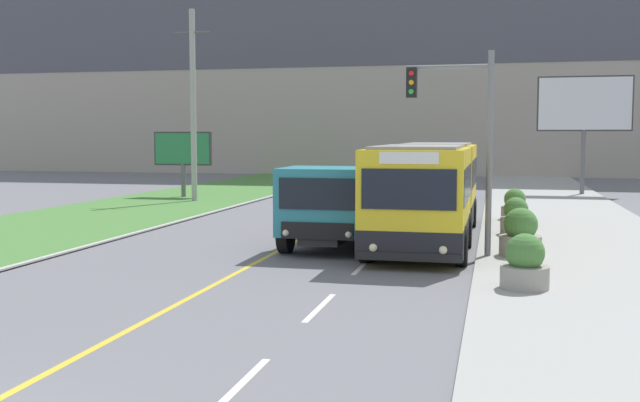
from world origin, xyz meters
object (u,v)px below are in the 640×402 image
(traffic_light_mast, at_px, (464,127))
(planter_round_near, at_px, (525,264))
(billboard_small, at_px, (183,151))
(planter_round_far, at_px, (515,206))
(car_distant, at_px, (452,186))
(billboard_large, at_px, (585,107))
(utility_pole_far, at_px, (193,105))
(city_bus, at_px, (429,191))
(dump_truck, at_px, (333,207))
(planter_round_third, at_px, (516,218))
(planter_round_second, at_px, (521,235))

(traffic_light_mast, distance_m, planter_round_near, 5.32)
(billboard_small, height_order, planter_round_far, billboard_small)
(car_distant, height_order, billboard_large, billboard_large)
(utility_pole_far, xyz_separation_m, planter_round_near, (15.18, -18.65, -4.17))
(utility_pole_far, height_order, planter_round_near, utility_pole_far)
(city_bus, relative_size, car_distant, 2.72)
(dump_truck, relative_size, planter_round_third, 5.28)
(utility_pole_far, height_order, planter_round_second, utility_pole_far)
(utility_pole_far, bearing_deg, planter_round_far, -19.48)
(utility_pole_far, bearing_deg, planter_round_second, -43.06)
(car_distant, distance_m, traffic_light_mast, 18.82)
(planter_round_second, bearing_deg, billboard_small, 135.63)
(car_distant, distance_m, utility_pole_far, 13.70)
(city_bus, height_order, planter_round_far, city_bus)
(dump_truck, height_order, planter_round_second, dump_truck)
(utility_pole_far, height_order, billboard_large, utility_pole_far)
(planter_round_near, bearing_deg, planter_round_second, 89.39)
(dump_truck, height_order, billboard_large, billboard_large)
(billboard_small, height_order, planter_round_near, billboard_small)
(billboard_large, relative_size, planter_round_third, 5.39)
(traffic_light_mast, distance_m, planter_round_third, 5.66)
(dump_truck, distance_m, planter_round_near, 7.18)
(traffic_light_mast, bearing_deg, planter_round_second, 8.01)
(utility_pole_far, bearing_deg, billboard_large, 23.42)
(utility_pole_far, height_order, planter_round_far, utility_pole_far)
(city_bus, bearing_deg, planter_round_near, -70.57)
(city_bus, bearing_deg, planter_round_third, 27.12)
(car_distant, relative_size, billboard_small, 1.24)
(billboard_small, bearing_deg, planter_round_third, -35.59)
(city_bus, height_order, utility_pole_far, utility_pole_far)
(city_bus, relative_size, utility_pole_far, 1.25)
(planter_round_second, bearing_deg, planter_round_far, 89.64)
(billboard_small, bearing_deg, city_bus, -43.47)
(planter_round_near, relative_size, planter_round_second, 0.91)
(planter_round_far, bearing_deg, planter_round_near, -90.44)
(dump_truck, distance_m, planter_round_third, 6.51)
(planter_round_second, bearing_deg, utility_pole_far, 136.94)
(city_bus, height_order, car_distant, city_bus)
(dump_truck, relative_size, planter_round_second, 4.97)
(dump_truck, height_order, traffic_light_mast, traffic_light_mast)
(billboard_small, bearing_deg, planter_round_near, -51.23)
(billboard_large, bearing_deg, city_bus, -108.76)
(city_bus, xyz_separation_m, planter_round_second, (2.68, -3.05, -0.88))
(billboard_large, height_order, planter_round_second, billboard_large)
(billboard_small, xyz_separation_m, planter_round_second, (16.76, -16.40, -1.80))
(dump_truck, relative_size, planter_round_far, 5.39)
(dump_truck, distance_m, billboard_small, 19.66)
(car_distant, height_order, planter_round_near, car_distant)
(city_bus, distance_m, dump_truck, 3.58)
(car_distant, bearing_deg, billboard_large, 31.77)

